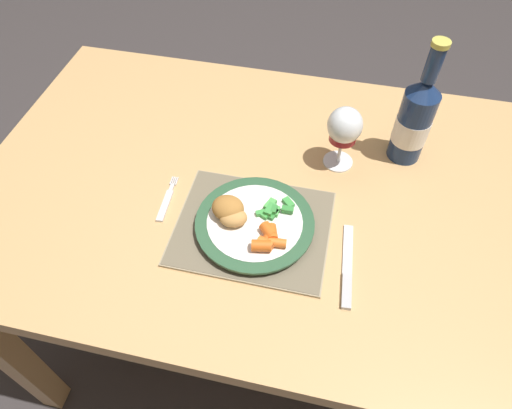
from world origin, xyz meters
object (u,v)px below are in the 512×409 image
Objects in this scene: dinner_plate at (255,224)px; bottle at (415,119)px; table_knife at (347,272)px; wine_glass at (344,128)px; dining_table at (272,214)px; fork at (166,202)px.

bottle is at bearing 44.58° from dinner_plate.
wine_glass is at bearing 99.56° from table_knife.
wine_glass is (0.14, 0.22, 0.08)m from dinner_plate.
dining_table is 6.99× the size of table_knife.
wine_glass is at bearing 57.52° from dinner_plate.
dining_table is at bearing -149.26° from bottle.
dining_table is at bearing 83.66° from dinner_plate.
bottle is (0.27, 0.16, 0.20)m from dining_table.
table_knife is 0.37m from bottle.
table_knife is at bearing -80.44° from wine_glass.
wine_glass reaches higher than fork.
bottle reaches higher than wine_glass.
fork is (-0.19, 0.03, -0.01)m from dinner_plate.
fork is at bearing -155.89° from dining_table.
fork is 0.40m from wine_glass.
dinner_plate reaches higher than fork.
bottle reaches higher than table_knife.
dining_table is 0.16m from dinner_plate.
table_knife is at bearing -12.82° from fork.
dining_table is 0.37m from bottle.
wine_glass reaches higher than dinner_plate.
dining_table is 0.26m from wine_glass.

